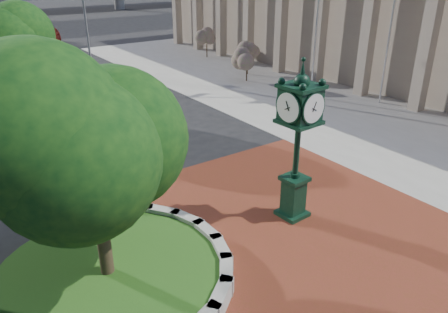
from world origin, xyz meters
TOP-DOWN VIEW (x-y plane):
  - ground at (0.00, 0.00)m, footprint 200.00×200.00m
  - plaza at (0.00, -1.00)m, footprint 12.00×12.00m
  - sidewalk at (16.00, 10.00)m, footprint 20.00×50.00m
  - planter_wall at (-2.71, -0.00)m, footprint 2.96×6.77m
  - grass_bed at (-5.00, 0.00)m, footprint 6.10×6.10m
  - civic_building at (23.60, 12.00)m, footprint 17.35×44.00m
  - tree_planter at (-5.00, 0.00)m, footprint 5.20×5.20m
  - post_clock at (1.46, -0.37)m, footprint 1.18×1.18m
  - parked_car at (4.34, 39.58)m, footprint 3.42×5.32m
  - flagpole_a at (12.43, 9.49)m, footprint 1.50×0.22m
  - flagpole_b at (15.00, 6.15)m, footprint 1.50×0.26m
  - shrub_near at (11.58, 15.14)m, footprint 1.20×1.20m
  - shrub_mid at (12.95, 16.80)m, footprint 1.20×1.20m
  - shrub_far at (13.97, 24.07)m, footprint 1.20×1.20m

SIDE VIEW (x-z plane):
  - ground at x=0.00m, z-range 0.00..0.00m
  - plaza at x=0.00m, z-range 0.00..0.04m
  - sidewalk at x=16.00m, z-range 0.00..0.04m
  - grass_bed at x=-5.00m, z-range 0.00..0.40m
  - planter_wall at x=-2.71m, z-range 0.00..0.54m
  - parked_car at x=4.34m, z-range 0.00..1.69m
  - shrub_near at x=11.58m, z-range 0.49..2.69m
  - shrub_mid at x=12.95m, z-range 0.49..2.69m
  - shrub_far at x=13.97m, z-range 0.49..2.69m
  - post_clock at x=1.46m, z-range 0.27..5.64m
  - tree_planter at x=-5.00m, z-range 0.56..6.89m
  - civic_building at x=23.60m, z-range 0.03..8.63m
  - flagpole_a at x=12.43m, z-range 0.12..9.74m
  - flagpole_b at x=15.00m, z-range 0.12..9.78m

